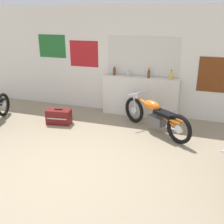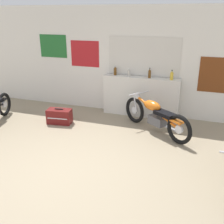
{
  "view_description": "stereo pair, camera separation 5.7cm",
  "coord_description": "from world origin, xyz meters",
  "views": [
    {
      "loc": [
        2.05,
        -3.38,
        2.6
      ],
      "look_at": [
        0.47,
        1.38,
        0.7
      ],
      "focal_mm": 42.0,
      "sensor_mm": 36.0,
      "label": 1
    },
    {
      "loc": [
        2.1,
        -3.36,
        2.6
      ],
      "look_at": [
        0.47,
        1.38,
        0.7
      ],
      "focal_mm": 42.0,
      "sensor_mm": 36.0,
      "label": 2
    }
  ],
  "objects": [
    {
      "name": "wall_back",
      "position": [
        0.02,
        3.32,
        1.4
      ],
      "size": [
        10.0,
        0.07,
        2.8
      ],
      "color": "silver",
      "rests_on": "ground_plane"
    },
    {
      "name": "bottle_left_center",
      "position": [
        0.33,
        3.11,
        1.14
      ],
      "size": [
        0.07,
        0.07,
        0.21
      ],
      "color": "#B7B2A8",
      "rests_on": "sill_counter"
    },
    {
      "name": "motorcycle_orange",
      "position": [
        1.22,
        2.22,
        0.4
      ],
      "size": [
        1.75,
        1.27,
        0.82
      ],
      "color": "black",
      "rests_on": "ground_plane"
    },
    {
      "name": "bottle_right_center",
      "position": [
        1.43,
        3.1,
        1.16
      ],
      "size": [
        0.08,
        0.08,
        0.25
      ],
      "color": "gold",
      "rests_on": "sill_counter"
    },
    {
      "name": "ground_plane",
      "position": [
        0.0,
        0.0,
        0.0
      ],
      "size": [
        24.0,
        24.0,
        0.0
      ],
      "primitive_type": "plane",
      "color": "gray"
    },
    {
      "name": "sill_counter",
      "position": [
        0.66,
        3.14,
        0.52
      ],
      "size": [
        2.0,
        0.28,
        1.05
      ],
      "color": "silver",
      "rests_on": "ground_plane"
    },
    {
      "name": "bottle_center",
      "position": [
        0.87,
        3.12,
        1.17
      ],
      "size": [
        0.07,
        0.07,
        0.26
      ],
      "color": "#5B3814",
      "rests_on": "sill_counter"
    },
    {
      "name": "hard_case_darkred",
      "position": [
        -1.12,
        1.95,
        0.18
      ],
      "size": [
        0.63,
        0.39,
        0.39
      ],
      "color": "maroon",
      "rests_on": "ground_plane"
    },
    {
      "name": "bottle_leftmost",
      "position": [
        -0.06,
        3.15,
        1.16
      ],
      "size": [
        0.07,
        0.07,
        0.26
      ],
      "color": "#5B3814",
      "rests_on": "sill_counter"
    }
  ]
}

